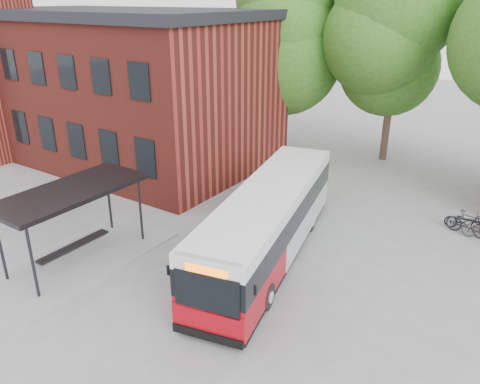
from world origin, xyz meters
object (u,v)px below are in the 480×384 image
Objects in this scene: bus_shelter at (76,225)px; bicycle_1 at (468,223)px; city_bus at (268,224)px; bicycle_0 at (465,221)px.

bicycle_1 is at bearing 41.63° from bus_shelter.
city_bus is 8.71m from bicycle_0.
bus_shelter is at bearing -155.95° from city_bus.
bus_shelter is 15.49m from bicycle_1.
bus_shelter reaches higher than bicycle_1.
city_bus is at bearing 144.29° from bicycle_1.
bus_shelter is 4.06× the size of bicycle_1.
bus_shelter is 15.64m from bicycle_0.
bus_shelter is at bearing 127.08° from bicycle_0.
bicycle_1 reaches higher than bicycle_0.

